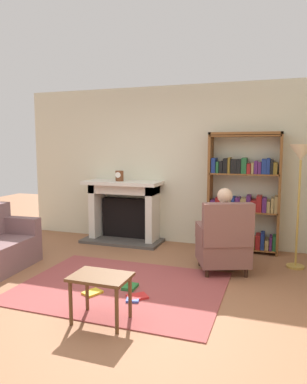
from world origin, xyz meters
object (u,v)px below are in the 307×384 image
fireplace (125,209)px  bookshelf (244,196)px  floor_lamp (301,164)px  armchair_reading (224,242)px  seated_reader (222,225)px  mantel_clock (119,176)px  side_table (101,283)px

fireplace → bookshelf: size_ratio=0.73×
bookshelf → floor_lamp: (0.77, -0.58, 0.56)m
armchair_reading → seated_reader: size_ratio=0.85×
seated_reader → mantel_clock: bearing=-46.8°
mantel_clock → side_table: (1.04, -2.73, -0.78)m
bookshelf → seated_reader: bearing=-100.6°
mantel_clock → seated_reader: 2.18m
armchair_reading → seated_reader: (-0.04, 0.11, 0.20)m
armchair_reading → fireplace: bearing=-51.8°
fireplace → mantel_clock: bearing=-115.3°
mantel_clock → floor_lamp: floor_lamp is taller
seated_reader → armchair_reading: bearing=90.0°
armchair_reading → side_table: bearing=40.0°
fireplace → seated_reader: size_ratio=1.22×
mantel_clock → bookshelf: 2.13m
bookshelf → armchair_reading: 1.23m
armchair_reading → floor_lamp: (0.92, 0.54, 1.02)m
mantel_clock → side_table: 3.02m
mantel_clock → seated_reader: size_ratio=0.16×
mantel_clock → floor_lamp: 2.93m
fireplace → floor_lamp: (2.83, -0.55, 0.88)m
mantel_clock → armchair_reading: mantel_clock is taller
seated_reader → floor_lamp: 1.34m
fireplace → bookshelf: 2.08m
fireplace → side_table: (0.99, -2.83, -0.18)m
fireplace → floor_lamp: bearing=-10.9°
fireplace → mantel_clock: size_ratio=7.78×
armchair_reading → side_table: (-0.92, -1.74, -0.04)m
armchair_reading → floor_lamp: floor_lamp is taller
fireplace → side_table: fireplace is taller
mantel_clock → armchair_reading: size_ratio=0.18×
mantel_clock → bookshelf: (2.10, 0.14, -0.28)m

